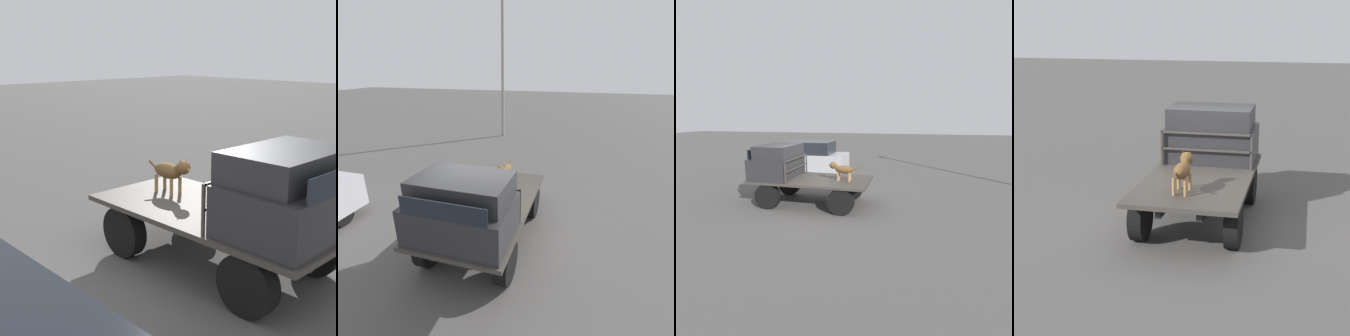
% 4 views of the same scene
% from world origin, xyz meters
% --- Properties ---
extents(ground_plane, '(80.00, 80.00, 0.00)m').
position_xyz_m(ground_plane, '(0.00, 0.00, 0.00)').
color(ground_plane, '#514F4C').
extents(flatbed_truck, '(3.96, 1.95, 0.89)m').
position_xyz_m(flatbed_truck, '(0.00, 0.00, 0.63)').
color(flatbed_truck, black).
rests_on(flatbed_truck, ground).
extents(truck_cab, '(1.32, 1.83, 1.13)m').
position_xyz_m(truck_cab, '(1.24, 0.00, 1.42)').
color(truck_cab, '#28282B').
rests_on(truck_cab, flatbed_truck).
extents(truck_headboard, '(0.04, 1.83, 0.71)m').
position_xyz_m(truck_headboard, '(0.54, 0.00, 1.36)').
color(truck_headboard, '#3D3833').
rests_on(truck_headboard, flatbed_truck).
extents(dog, '(1.01, 0.27, 0.66)m').
position_xyz_m(dog, '(-1.06, 0.09, 1.29)').
color(dog, '#9E7547').
rests_on(dog, flatbed_truck).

